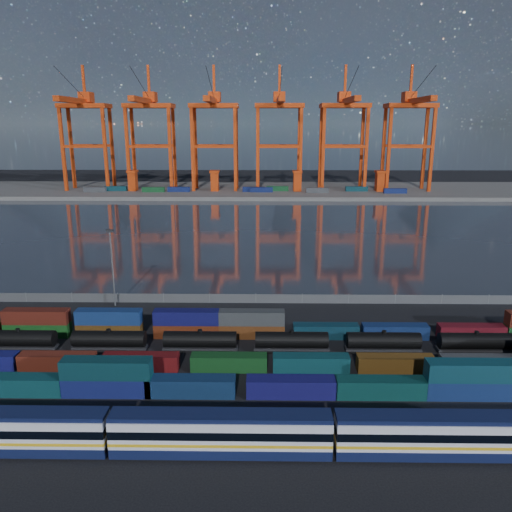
{
  "coord_description": "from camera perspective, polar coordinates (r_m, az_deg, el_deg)",
  "views": [
    {
      "loc": [
        1.48,
        -73.66,
        37.49
      ],
      "look_at": [
        0.0,
        30.0,
        10.0
      ],
      "focal_mm": 35.0,
      "sensor_mm": 36.0,
      "label": 1
    }
  ],
  "objects": [
    {
      "name": "yard_light_mast",
      "position": [
        108.25,
        -16.12,
        -0.84
      ],
      "size": [
        1.6,
        0.4,
        16.6
      ],
      "color": "slate",
      "rests_on": "ground"
    },
    {
      "name": "container_row_south",
      "position": [
        73.97,
        10.87,
        -14.1
      ],
      "size": [
        140.61,
        2.58,
        5.5
      ],
      "color": "#36373A",
      "rests_on": "ground"
    },
    {
      "name": "passenger_train",
      "position": [
        61.47,
        -4.03,
        -19.63
      ],
      "size": [
        77.6,
        3.16,
        5.42
      ],
      "color": "silver",
      "rests_on": "ground"
    },
    {
      "name": "far_quay",
      "position": [
        286.0,
        0.52,
        7.52
      ],
      "size": [
        700.0,
        70.0,
        2.0
      ],
      "primitive_type": "cube",
      "color": "#514F4C",
      "rests_on": "ground"
    },
    {
      "name": "ground",
      "position": [
        82.67,
        -0.3,
        -12.12
      ],
      "size": [
        700.0,
        700.0,
        0.0
      ],
      "primitive_type": "plane",
      "color": "black",
      "rests_on": "ground"
    },
    {
      "name": "tanker_string",
      "position": [
        85.77,
        4.08,
        -9.66
      ],
      "size": [
        136.74,
        2.74,
        3.92
      ],
      "color": "black",
      "rests_on": "ground"
    },
    {
      "name": "quay_containers",
      "position": [
        271.57,
        -1.84,
        7.61
      ],
      "size": [
        172.58,
        10.99,
        2.6
      ],
      "color": "navy",
      "rests_on": "far_quay"
    },
    {
      "name": "straddle_carriers",
      "position": [
        275.29,
        -0.01,
        8.66
      ],
      "size": [
        140.0,
        7.0,
        11.1
      ],
      "color": "red",
      "rests_on": "far_quay"
    },
    {
      "name": "container_row_north",
      "position": [
        92.37,
        -9.43,
        -7.83
      ],
      "size": [
        140.47,
        2.4,
        5.12
      ],
      "color": "navy",
      "rests_on": "ground"
    },
    {
      "name": "waterfront_fence",
      "position": [
        108.02,
        -0.02,
        -4.89
      ],
      "size": [
        160.12,
        0.12,
        2.2
      ],
      "color": "#595B5E",
      "rests_on": "ground"
    },
    {
      "name": "gantry_cranes",
      "position": [
        277.04,
        -1.08,
        15.7
      ],
      "size": [
        201.09,
        50.1,
        67.84
      ],
      "color": "red",
      "rests_on": "ground"
    },
    {
      "name": "distant_mountains",
      "position": [
        1684.74,
        3.12,
        21.06
      ],
      "size": [
        2470.0,
        1100.0,
        520.0
      ],
      "color": "#1E2630",
      "rests_on": "ground"
    },
    {
      "name": "harbor_water",
      "position": [
        182.56,
        0.34,
        3.0
      ],
      "size": [
        700.0,
        700.0,
        0.0
      ],
      "primitive_type": "plane",
      "color": "#272D38",
      "rests_on": "ground"
    },
    {
      "name": "container_row_mid",
      "position": [
        79.87,
        4.53,
        -11.83
      ],
      "size": [
        142.24,
        2.43,
        5.17
      ],
      "color": "#3D3F42",
      "rests_on": "ground"
    }
  ]
}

